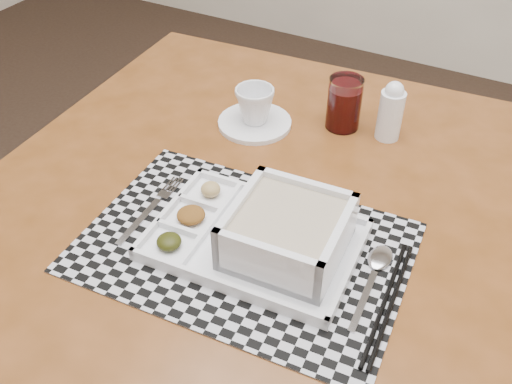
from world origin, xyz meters
TOP-DOWN VIEW (x-y plane):
  - dining_table at (0.23, 0.32)m, footprint 1.11×1.11m
  - placemat at (0.24, 0.20)m, footprint 0.52×0.38m
  - serving_tray at (0.28, 0.22)m, footprint 0.33×0.24m
  - fork at (0.06, 0.21)m, footprint 0.03×0.19m
  - spoon at (0.43, 0.26)m, footprint 0.04×0.18m
  - chopsticks at (0.47, 0.20)m, footprint 0.03×0.24m
  - saucer at (0.08, 0.52)m, footprint 0.15×0.15m
  - cup at (0.08, 0.52)m, footprint 0.10×0.10m
  - juice_glass at (0.24, 0.60)m, footprint 0.07×0.07m
  - creamer_bottle at (0.33, 0.61)m, footprint 0.05×0.05m

SIDE VIEW (x-z plane):
  - dining_table at x=0.23m, z-range 0.31..1.09m
  - placemat at x=0.24m, z-range 0.78..0.78m
  - fork at x=0.06m, z-range 0.78..0.79m
  - saucer at x=0.08m, z-range 0.78..0.79m
  - spoon at x=0.43m, z-range 0.78..0.79m
  - chopsticks at x=0.47m, z-range 0.78..0.79m
  - serving_tray at x=0.28m, z-range 0.77..0.86m
  - cup at x=0.08m, z-range 0.79..0.86m
  - juice_glass at x=0.24m, z-range 0.78..0.88m
  - creamer_bottle at x=0.33m, z-range 0.78..0.90m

